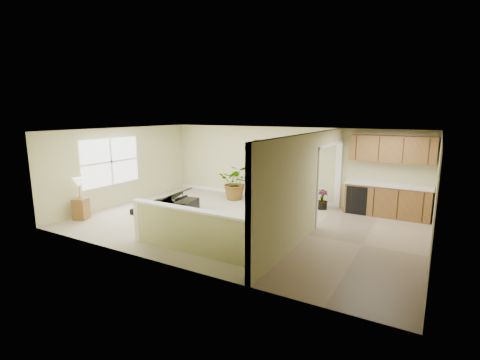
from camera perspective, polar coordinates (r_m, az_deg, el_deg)
The scene contains 20 objects.
floor at distance 9.53m, azimuth 0.36°, elevation -7.15°, with size 9.00×9.00×0.00m, color #AFA788.
back_wall at distance 11.89m, azimuth 7.49°, elevation 2.59°, with size 9.00×0.04×2.50m, color #CAC68A.
front_wall at distance 6.83m, azimuth -12.12°, elevation -3.82°, with size 9.00×0.04×2.50m, color #CAC68A.
left_wall at distance 12.05m, azimuth -18.63°, elevation 2.22°, with size 0.04×6.00×2.50m, color #CAC68A.
right_wall at distance 8.08m, azimuth 29.44°, elevation -2.73°, with size 0.04×6.00×2.50m, color #CAC68A.
ceiling at distance 9.07m, azimuth 0.37°, elevation 8.04°, with size 9.00×6.00×0.04m, color white.
kitchen_vinyl at distance 8.53m, azimuth 19.42°, elevation -9.99°, with size 2.70×6.00×0.01m, color tan.
interior_partition at distance 8.74m, azimuth 11.53°, elevation -0.77°, with size 0.18×5.99×2.50m.
pony_half_wall at distance 7.51m, azimuth -7.87°, elevation -8.15°, with size 3.42×0.22×1.00m.
left_window at distance 11.69m, azimuth -20.46°, elevation 2.84°, with size 0.05×2.15×1.45m, color white.
wall_art_left at distance 12.19m, azimuth 3.35°, elevation 5.24°, with size 0.48×0.04×0.58m.
wall_mirror at distance 11.69m, azimuth 8.87°, elevation 5.13°, with size 0.55×0.04×0.55m.
kitchen_cabinets at distance 10.90m, azimuth 22.58°, elevation -0.96°, with size 2.36×0.65×2.33m.
piano at distance 10.84m, azimuth -11.84°, elevation -1.71°, with size 1.97×2.04×1.51m.
piano_bench at distance 10.02m, azimuth -8.69°, elevation -4.77°, with size 0.41×0.80×0.54m, color black.
loveseat at distance 11.60m, azimuth 7.58°, elevation -2.45°, with size 1.51×1.06×0.77m.
accent_table at distance 12.06m, azimuth 2.20°, elevation -1.08°, with size 0.48×0.48×0.70m.
palm_plant at distance 11.99m, azimuth -0.69°, elevation -0.40°, with size 1.37×1.29×1.22m.
small_plant at distance 11.16m, azimuth 13.31°, elevation -3.35°, with size 0.46×0.46×0.62m.
lamp_stand at distance 10.76m, azimuth -24.71°, elevation -3.28°, with size 0.45×0.45×1.19m.
Camera 1 is at (4.45, -7.89, 2.97)m, focal length 26.00 mm.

